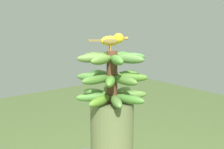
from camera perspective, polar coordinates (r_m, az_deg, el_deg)
banana_bunch at (r=1.12m, az=-0.01°, el=-0.59°), size 0.32×0.32×0.24m
perched_bird at (r=1.13m, az=0.18°, el=7.90°), size 0.10×0.16×0.08m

